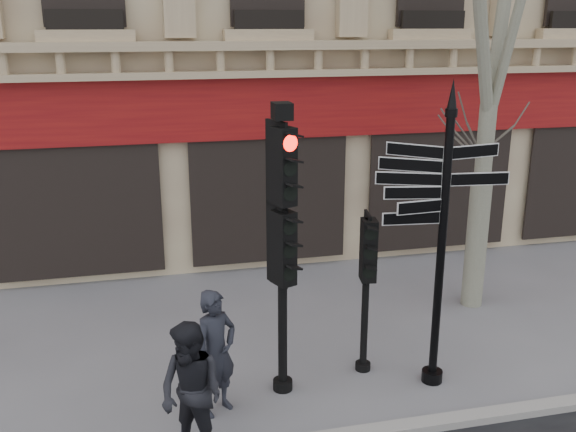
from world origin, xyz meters
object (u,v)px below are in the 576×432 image
(traffic_signal_secondary, at_px, (367,267))
(pedestrian_b, at_px, (192,394))
(traffic_signal_main, at_px, (282,217))
(fingerpost, at_px, (446,187))
(pedestrian_a, at_px, (216,353))

(traffic_signal_secondary, distance_m, pedestrian_b, 3.31)
(pedestrian_b, bearing_deg, traffic_signal_main, 86.63)
(traffic_signal_secondary, xyz_separation_m, pedestrian_b, (-2.80, -1.55, -0.83))
(fingerpost, height_order, pedestrian_b, fingerpost)
(fingerpost, distance_m, traffic_signal_secondary, 1.71)
(pedestrian_a, bearing_deg, traffic_signal_main, -15.27)
(fingerpost, distance_m, traffic_signal_main, 2.33)
(fingerpost, bearing_deg, pedestrian_b, -149.08)
(pedestrian_a, bearing_deg, pedestrian_b, -146.73)
(traffic_signal_main, bearing_deg, fingerpost, -29.44)
(traffic_signal_secondary, height_order, pedestrian_b, traffic_signal_secondary)
(pedestrian_b, bearing_deg, pedestrian_a, 111.16)
(fingerpost, distance_m, pedestrian_b, 4.41)
(traffic_signal_secondary, relative_size, pedestrian_a, 1.37)
(traffic_signal_main, bearing_deg, pedestrian_b, -160.16)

